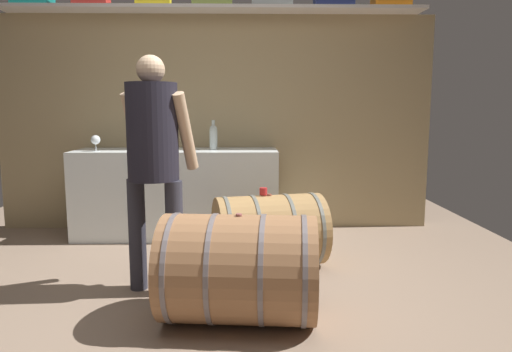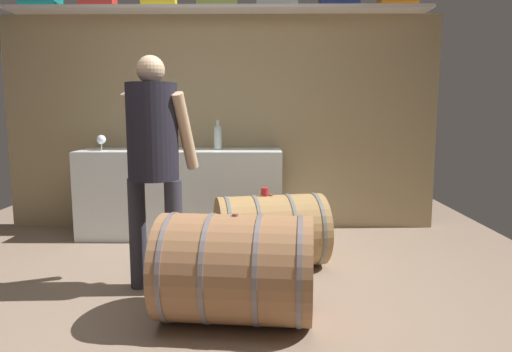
{
  "view_description": "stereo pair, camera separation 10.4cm",
  "coord_description": "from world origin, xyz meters",
  "px_view_note": "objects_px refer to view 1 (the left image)",
  "views": [
    {
      "loc": [
        0.32,
        -2.71,
        1.23
      ],
      "look_at": [
        0.39,
        0.52,
        0.77
      ],
      "focal_mm": 32.73,
      "sensor_mm": 36.0,
      "label": 1
    },
    {
      "loc": [
        0.43,
        -2.71,
        1.23
      ],
      "look_at": [
        0.39,
        0.52,
        0.77
      ],
      "focal_mm": 32.73,
      "sensor_mm": 36.0,
      "label": 2
    }
  ],
  "objects_px": {
    "wine_barrel_far": "(239,269)",
    "winemaker_pouring": "(154,150)",
    "wine_glass": "(96,140)",
    "wine_bottle_clear": "(213,136)",
    "tasting_cup": "(263,191)",
    "wine_barrel_near": "(269,231)",
    "work_cabinet": "(177,193)"
  },
  "relations": [
    {
      "from": "wine_barrel_far",
      "to": "winemaker_pouring",
      "type": "relative_size",
      "value": 0.59
    },
    {
      "from": "wine_glass",
      "to": "wine_barrel_far",
      "type": "xyz_separation_m",
      "value": [
        1.37,
        -1.8,
        -0.63
      ]
    },
    {
      "from": "wine_bottle_clear",
      "to": "wine_barrel_far",
      "type": "relative_size",
      "value": 0.31
    },
    {
      "from": "wine_barrel_far",
      "to": "tasting_cup",
      "type": "bearing_deg",
      "value": 84.89
    },
    {
      "from": "wine_barrel_near",
      "to": "wine_barrel_far",
      "type": "distance_m",
      "value": 0.99
    },
    {
      "from": "wine_bottle_clear",
      "to": "wine_glass",
      "type": "height_order",
      "value": "wine_bottle_clear"
    },
    {
      "from": "wine_barrel_near",
      "to": "wine_barrel_far",
      "type": "bearing_deg",
      "value": -115.64
    },
    {
      "from": "wine_barrel_far",
      "to": "wine_glass",
      "type": "bearing_deg",
      "value": 132.51
    },
    {
      "from": "wine_glass",
      "to": "winemaker_pouring",
      "type": "relative_size",
      "value": 0.09
    },
    {
      "from": "wine_glass",
      "to": "winemaker_pouring",
      "type": "xyz_separation_m",
      "value": [
        0.8,
        -1.32,
        0.02
      ]
    },
    {
      "from": "wine_barrel_near",
      "to": "wine_barrel_far",
      "type": "xyz_separation_m",
      "value": [
        -0.22,
        -0.96,
        0.03
      ]
    },
    {
      "from": "work_cabinet",
      "to": "wine_bottle_clear",
      "type": "bearing_deg",
      "value": 1.2
    },
    {
      "from": "work_cabinet",
      "to": "tasting_cup",
      "type": "xyz_separation_m",
      "value": [
        0.81,
        -0.96,
        0.18
      ]
    },
    {
      "from": "wine_glass",
      "to": "wine_barrel_far",
      "type": "distance_m",
      "value": 2.35
    },
    {
      "from": "work_cabinet",
      "to": "winemaker_pouring",
      "type": "xyz_separation_m",
      "value": [
        0.07,
        -1.44,
        0.55
      ]
    },
    {
      "from": "winemaker_pouring",
      "to": "wine_glass",
      "type": "bearing_deg",
      "value": 139.93
    },
    {
      "from": "wine_bottle_clear",
      "to": "tasting_cup",
      "type": "height_order",
      "value": "wine_bottle_clear"
    },
    {
      "from": "wine_glass",
      "to": "wine_barrel_far",
      "type": "bearing_deg",
      "value": -52.67
    },
    {
      "from": "wine_bottle_clear",
      "to": "wine_barrel_far",
      "type": "height_order",
      "value": "wine_bottle_clear"
    },
    {
      "from": "work_cabinet",
      "to": "wine_bottle_clear",
      "type": "distance_m",
      "value": 0.66
    },
    {
      "from": "work_cabinet",
      "to": "wine_barrel_near",
      "type": "distance_m",
      "value": 1.29
    },
    {
      "from": "wine_bottle_clear",
      "to": "winemaker_pouring",
      "type": "xyz_separation_m",
      "value": [
        -0.29,
        -1.44,
        -0.01
      ]
    },
    {
      "from": "wine_bottle_clear",
      "to": "wine_barrel_near",
      "type": "height_order",
      "value": "wine_bottle_clear"
    },
    {
      "from": "work_cabinet",
      "to": "winemaker_pouring",
      "type": "relative_size",
      "value": 1.23
    },
    {
      "from": "work_cabinet",
      "to": "wine_bottle_clear",
      "type": "relative_size",
      "value": 6.78
    },
    {
      "from": "wine_glass",
      "to": "wine_bottle_clear",
      "type": "bearing_deg",
      "value": 6.68
    },
    {
      "from": "wine_bottle_clear",
      "to": "tasting_cup",
      "type": "relative_size",
      "value": 4.8
    },
    {
      "from": "wine_barrel_near",
      "to": "work_cabinet",
      "type": "bearing_deg",
      "value": 119.24
    },
    {
      "from": "wine_barrel_near",
      "to": "winemaker_pouring",
      "type": "xyz_separation_m",
      "value": [
        -0.79,
        -0.48,
        0.68
      ]
    },
    {
      "from": "wine_barrel_far",
      "to": "wine_barrel_near",
      "type": "bearing_deg",
      "value": 82.18
    },
    {
      "from": "wine_barrel_far",
      "to": "tasting_cup",
      "type": "relative_size",
      "value": 15.65
    },
    {
      "from": "tasting_cup",
      "to": "wine_bottle_clear",
      "type": "bearing_deg",
      "value": 115.2
    }
  ]
}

